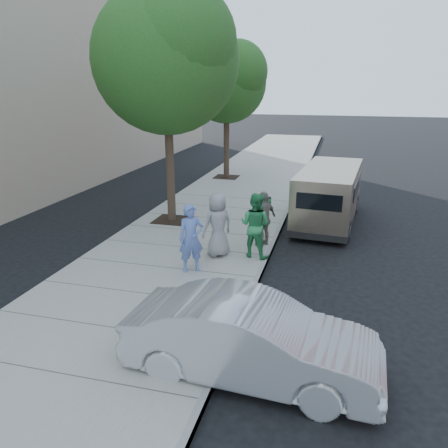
{
  "coord_description": "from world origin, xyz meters",
  "views": [
    {
      "loc": [
        3.15,
        -11.18,
        4.68
      ],
      "look_at": [
        0.32,
        -0.44,
        1.1
      ],
      "focal_mm": 35.0,
      "sensor_mm": 36.0,
      "label": 1
    }
  ],
  "objects": [
    {
      "name": "ground",
      "position": [
        0.0,
        0.0,
        0.0
      ],
      "size": [
        120.0,
        120.0,
        0.0
      ],
      "primitive_type": "plane",
      "color": "black",
      "rests_on": "ground"
    },
    {
      "name": "sidewalk",
      "position": [
        -1.0,
        0.0,
        0.07
      ],
      "size": [
        5.0,
        60.0,
        0.15
      ],
      "primitive_type": "cube",
      "color": "gray",
      "rests_on": "ground"
    },
    {
      "name": "curb_face",
      "position": [
        1.44,
        0.0,
        0.07
      ],
      "size": [
        0.12,
        60.0,
        0.16
      ],
      "primitive_type": "cube",
      "color": "gray",
      "rests_on": "ground"
    },
    {
      "name": "tree_near",
      "position": [
        -2.25,
        2.4,
        5.55
      ],
      "size": [
        4.62,
        4.6,
        7.53
      ],
      "color": "black",
      "rests_on": "sidewalk"
    },
    {
      "name": "tree_far",
      "position": [
        -2.25,
        10.0,
        4.88
      ],
      "size": [
        3.92,
        3.8,
        6.49
      ],
      "color": "black",
      "rests_on": "sidewalk"
    },
    {
      "name": "parking_meter",
      "position": [
        1.17,
        1.3,
        1.11
      ],
      "size": [
        0.29,
        0.19,
        1.32
      ],
      "rotation": [
        0.0,
        0.0,
        0.4
      ],
      "color": "gray",
      "rests_on": "sidewalk"
    },
    {
      "name": "van",
      "position": [
        2.93,
        3.94,
        1.04
      ],
      "size": [
        2.23,
        5.43,
        1.96
      ],
      "rotation": [
        0.0,
        0.0,
        -0.1
      ],
      "color": "tan",
      "rests_on": "ground"
    },
    {
      "name": "sedan",
      "position": [
        2.0,
        -5.07,
        0.69
      ],
      "size": [
        4.29,
        1.71,
        1.39
      ],
      "primitive_type": "imported",
      "rotation": [
        0.0,
        0.0,
        1.51
      ],
      "color": "#B3B5BA",
      "rests_on": "ground"
    },
    {
      "name": "person_officer",
      "position": [
        -0.24,
        -1.51,
        1.01
      ],
      "size": [
        0.75,
        0.68,
        1.73
      ],
      "primitive_type": "imported",
      "rotation": [
        0.0,
        0.0,
        0.53
      ],
      "color": "#5C78C4",
      "rests_on": "sidewalk"
    },
    {
      "name": "person_green_shirt",
      "position": [
        1.11,
        -0.15,
        1.04
      ],
      "size": [
        1.01,
        0.88,
        1.79
      ],
      "primitive_type": "imported",
      "rotation": [
        0.0,
        0.0,
        2.88
      ],
      "color": "#2E8D4F",
      "rests_on": "sidewalk"
    },
    {
      "name": "person_gray_shirt",
      "position": [
        0.12,
        -0.35,
        1.04
      ],
      "size": [
        1.0,
        1.02,
        1.77
      ],
      "primitive_type": "imported",
      "rotation": [
        0.0,
        0.0,
        3.95
      ],
      "color": "gray",
      "rests_on": "sidewalk"
    },
    {
      "name": "person_striped_polo",
      "position": [
        1.2,
        0.76,
        0.96
      ],
      "size": [
        0.82,
        1.02,
        1.62
      ],
      "primitive_type": "imported",
      "rotation": [
        0.0,
        0.0,
        4.19
      ],
      "color": "gray",
      "rests_on": "sidewalk"
    }
  ]
}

